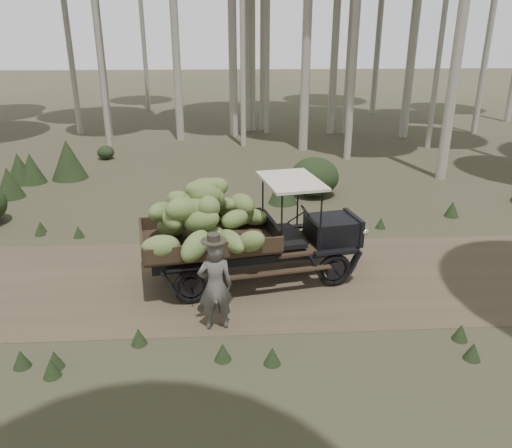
{
  "coord_description": "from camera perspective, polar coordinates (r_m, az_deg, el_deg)",
  "views": [
    {
      "loc": [
        1.38,
        -9.14,
        4.79
      ],
      "look_at": [
        1.93,
        0.11,
        1.19
      ],
      "focal_mm": 35.0,
      "sensor_mm": 36.0,
      "label": 1
    }
  ],
  "objects": [
    {
      "name": "ground",
      "position": [
        10.41,
        -10.7,
        -6.59
      ],
      "size": [
        120.0,
        120.0,
        0.0
      ],
      "primitive_type": "plane",
      "color": "#473D2B",
      "rests_on": "ground"
    },
    {
      "name": "dirt_track",
      "position": [
        10.41,
        -10.7,
        -6.57
      ],
      "size": [
        70.0,
        4.0,
        0.01
      ],
      "primitive_type": "cube",
      "color": "brown",
      "rests_on": "ground"
    },
    {
      "name": "banana_truck",
      "position": [
        9.72,
        -3.33,
        0.36
      ],
      "size": [
        4.7,
        2.66,
        2.27
      ],
      "rotation": [
        0.0,
        0.0,
        0.19
      ],
      "color": "black",
      "rests_on": "ground"
    },
    {
      "name": "farmer",
      "position": [
        8.43,
        -4.68,
        -6.94
      ],
      "size": [
        0.62,
        0.47,
        1.74
      ],
      "rotation": [
        0.0,
        0.0,
        3.25
      ],
      "color": "#52504B",
      "rests_on": "ground"
    },
    {
      "name": "undergrowth",
      "position": [
        10.81,
        -18.93,
        -3.21
      ],
      "size": [
        23.29,
        23.44,
        1.35
      ],
      "color": "#233319",
      "rests_on": "ground"
    }
  ]
}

